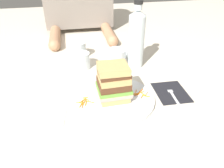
{
  "coord_description": "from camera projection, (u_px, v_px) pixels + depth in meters",
  "views": [
    {
      "loc": [
        -0.11,
        -0.62,
        0.48
      ],
      "look_at": [
        0.01,
        0.03,
        0.05
      ],
      "focal_mm": 35.12,
      "sensor_mm": 36.0,
      "label": 1
    }
  ],
  "objects": [
    {
      "name": "carrot_shred_19",
      "position": [
        142.0,
        92.0,
        0.81
      ],
      "size": [
        0.02,
        0.01,
        0.0
      ],
      "primitive_type": "cylinder",
      "rotation": [
        0.0,
        1.57,
        3.27
      ],
      "color": "orange",
      "rests_on": "main_plate"
    },
    {
      "name": "carrot_shred_2",
      "position": [
        81.0,
        104.0,
        0.75
      ],
      "size": [
        0.02,
        0.03,
        0.0
      ],
      "primitive_type": "cylinder",
      "rotation": [
        0.0,
        1.57,
        1.14
      ],
      "color": "orange",
      "rests_on": "main_plate"
    },
    {
      "name": "carrot_shred_6",
      "position": [
        83.0,
        105.0,
        0.75
      ],
      "size": [
        0.01,
        0.03,
        0.0
      ],
      "primitive_type": "cylinder",
      "rotation": [
        0.0,
        1.57,
        1.27
      ],
      "color": "orange",
      "rests_on": "main_plate"
    },
    {
      "name": "carrot_shred_3",
      "position": [
        82.0,
        103.0,
        0.76
      ],
      "size": [
        0.02,
        0.01,
        0.0
      ],
      "primitive_type": "cylinder",
      "rotation": [
        0.0,
        1.57,
        5.66
      ],
      "color": "orange",
      "rests_on": "main_plate"
    },
    {
      "name": "napkin_dark",
      "position": [
        171.0,
        92.0,
        0.84
      ],
      "size": [
        0.12,
        0.15,
        0.0
      ],
      "primitive_type": "cube",
      "rotation": [
        0.0,
        0.0,
        -0.03
      ],
      "color": "black",
      "rests_on": "ground_plane"
    },
    {
      "name": "empty_tumbler_2",
      "position": [
        82.0,
        61.0,
        0.98
      ],
      "size": [
        0.07,
        0.07,
        0.07
      ],
      "primitive_type": "cylinder",
      "color": "silver",
      "rests_on": "ground_plane"
    },
    {
      "name": "carrot_shred_16",
      "position": [
        137.0,
        94.0,
        0.8
      ],
      "size": [
        0.02,
        0.01,
        0.0
      ],
      "primitive_type": "cylinder",
      "rotation": [
        0.0,
        1.57,
        0.22
      ],
      "color": "orange",
      "rests_on": "main_plate"
    },
    {
      "name": "carrot_shred_1",
      "position": [
        83.0,
        101.0,
        0.76
      ],
      "size": [
        0.02,
        0.02,
        0.0
      ],
      "primitive_type": "cylinder",
      "rotation": [
        0.0,
        1.57,
        0.78
      ],
      "color": "orange",
      "rests_on": "main_plate"
    },
    {
      "name": "carrot_shred_4",
      "position": [
        84.0,
        102.0,
        0.76
      ],
      "size": [
        0.02,
        0.03,
        0.0
      ],
      "primitive_type": "cylinder",
      "rotation": [
        0.0,
        1.57,
        4.21
      ],
      "color": "orange",
      "rests_on": "main_plate"
    },
    {
      "name": "main_plate",
      "position": [
        114.0,
        99.0,
        0.79
      ],
      "size": [
        0.29,
        0.29,
        0.01
      ],
      "primitive_type": "cylinder",
      "color": "white",
      "rests_on": "ground_plane"
    },
    {
      "name": "carrot_shred_10",
      "position": [
        135.0,
        94.0,
        0.8
      ],
      "size": [
        0.03,
        0.01,
        0.0
      ],
      "primitive_type": "cylinder",
      "rotation": [
        0.0,
        1.57,
        0.08
      ],
      "color": "orange",
      "rests_on": "main_plate"
    },
    {
      "name": "fork",
      "position": [
        173.0,
        95.0,
        0.82
      ],
      "size": [
        0.03,
        0.17,
        0.0
      ],
      "color": "silver",
      "rests_on": "napkin_dark"
    },
    {
      "name": "carrot_shred_0",
      "position": [
        87.0,
        99.0,
        0.77
      ],
      "size": [
        0.02,
        0.02,
        0.0
      ],
      "primitive_type": "cylinder",
      "rotation": [
        0.0,
        1.57,
        2.27
      ],
      "color": "orange",
      "rests_on": "main_plate"
    },
    {
      "name": "water_bottle",
      "position": [
        136.0,
        38.0,
        0.95
      ],
      "size": [
        0.07,
        0.07,
        0.29
      ],
      "color": "silver",
      "rests_on": "ground_plane"
    },
    {
      "name": "carrot_shred_13",
      "position": [
        136.0,
        92.0,
        0.81
      ],
      "size": [
        0.02,
        0.03,
        0.0
      ],
      "primitive_type": "cylinder",
      "rotation": [
        0.0,
        1.57,
        4.21
      ],
      "color": "orange",
      "rests_on": "main_plate"
    },
    {
      "name": "carrot_shred_18",
      "position": [
        142.0,
        97.0,
        0.79
      ],
      "size": [
        0.02,
        0.02,
        0.0
      ],
      "primitive_type": "cylinder",
      "rotation": [
        0.0,
        1.57,
        4.08
      ],
      "color": "orange",
      "rests_on": "main_plate"
    },
    {
      "name": "juice_glass",
      "position": [
        116.0,
        60.0,
        0.98
      ],
      "size": [
        0.08,
        0.08,
        0.09
      ],
      "color": "white",
      "rests_on": "ground_plane"
    },
    {
      "name": "carrot_shred_12",
      "position": [
        145.0,
        95.0,
        0.79
      ],
      "size": [
        0.01,
        0.02,
        0.0
      ],
      "primitive_type": "cylinder",
      "rotation": [
        0.0,
        1.57,
        2.05
      ],
      "color": "orange",
      "rests_on": "main_plate"
    },
    {
      "name": "carrot_shred_9",
      "position": [
        85.0,
        98.0,
        0.78
      ],
      "size": [
        0.02,
        0.01,
        0.0
      ],
      "primitive_type": "cylinder",
      "rotation": [
        0.0,
        1.57,
        0.08
      ],
      "color": "orange",
      "rests_on": "main_plate"
    },
    {
      "name": "carrot_shred_15",
      "position": [
        141.0,
        91.0,
        0.82
      ],
      "size": [
        0.03,
        0.03,
        0.0
      ],
      "primitive_type": "cylinder",
      "rotation": [
        0.0,
        1.57,
        0.79
      ],
      "color": "orange",
      "rests_on": "main_plate"
    },
    {
      "name": "carrot_shred_5",
      "position": [
        91.0,
        102.0,
        0.76
      ],
      "size": [
        0.02,
        0.02,
        0.0
      ],
      "primitive_type": "cylinder",
      "rotation": [
        0.0,
        1.57,
        2.59
      ],
      "color": "orange",
      "rests_on": "main_plate"
    },
    {
      "name": "carrot_shred_11",
      "position": [
        147.0,
        94.0,
        0.8
      ],
      "size": [
        0.02,
        0.02,
        0.0
      ],
      "primitive_type": "cylinder",
      "rotation": [
        0.0,
        1.57,
        4.04
      ],
      "color": "orange",
      "rests_on": "main_plate"
    },
    {
      "name": "carrot_shred_7",
      "position": [
        80.0,
        103.0,
        0.76
      ],
      "size": [
        0.03,
        0.01,
        0.0
      ],
      "primitive_type": "cylinder",
      "rotation": [
        0.0,
        1.57,
        2.81
      ],
      "color": "orange",
      "rests_on": "main_plate"
    },
    {
      "name": "carrot_shred_8",
      "position": [
        86.0,
        103.0,
        0.75
      ],
      "size": [
        0.01,
        0.03,
        0.0
      ],
      "primitive_type": "cylinder",
      "rotation": [
        0.0,
        1.57,
        1.31
      ],
      "color": "orange",
      "rests_on": "main_plate"
    },
    {
      "name": "empty_tumbler_1",
      "position": [
        130.0,
        48.0,
        1.09
      ],
      "size": [
        0.07,
        0.07,
        0.08
      ],
      "primitive_type": "cylinder",
      "color": "silver",
      "rests_on": "ground_plane"
    },
    {
      "name": "ground_plane",
      "position": [
        110.0,
        101.0,
        0.79
      ],
      "size": [
        3.0,
        3.0,
        0.0
      ],
      "primitive_type": "plane",
      "color": "beige"
    },
    {
      "name": "knife",
      "position": [
        65.0,
        107.0,
        0.76
      ],
      "size": [
        0.04,
        0.2,
        0.0
      ],
      "color": "silver",
      "rests_on": "ground_plane"
    },
    {
      "name": "sandwich",
      "position": [
        114.0,
        83.0,
        0.75
      ],
      "size": [
        0.12,
        0.1,
        0.13
      ],
      "color": "tan",
      "rests_on": "main_plate"
    },
    {
      "name": "carrot_shred_17",
      "position": [
        146.0,
        96.0,
        0.79
      ],
      "size": [
        0.03,
        0.02,
        0.0
      ],
      "primitive_type": "cylinder",
      "rotation": [
        0.0,
        1.57,
        5.81
      ],
      "color": "orange",
      "rests_on": "main_plate"
    },
    {
      "name": "carrot_shred_14",
      "position": [
        142.0,
        94.0,
        0.8
      ],
      "size": [
        0.01,
        0.02,
        0.0
      ],
      "primitive_type": "cylinder",
      "rotation": [
        0.0,
        1.57,
        5.0
      ],
      "color": "orange",
      "rests_on": "main_plate"
    },
    {
      "name": "empty_tumbler_0",
      "position": [
        78.0,
        50.0,
        1.08
      ],
      "size": [
        0.08,
        0.08,
        0.08
      ],
      "primitive_type": "cylinder",
      "color": "silver",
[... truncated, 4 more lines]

